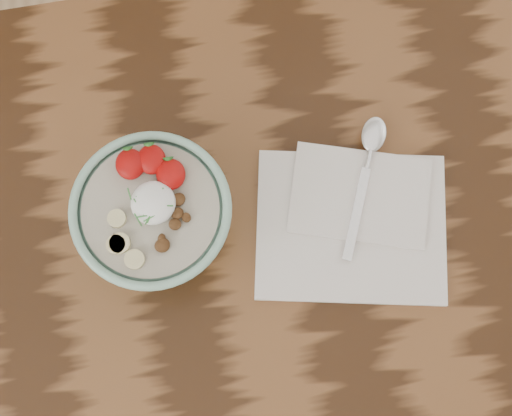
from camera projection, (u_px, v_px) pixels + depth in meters
The scene contains 4 objects.
table at pixel (189, 304), 101.85cm from camera, with size 160.00×90.00×75.00cm.
breakfast_bowl at pixel (155, 216), 88.42cm from camera, with size 19.51×19.51×13.02cm.
napkin at pixel (353, 220), 94.40cm from camera, with size 28.52×24.95×1.54cm.
spoon at pixel (370, 154), 95.06cm from camera, with size 10.08×19.35×1.05cm.
Camera 1 is at (7.90, -10.78, 168.05)cm, focal length 50.00 mm.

